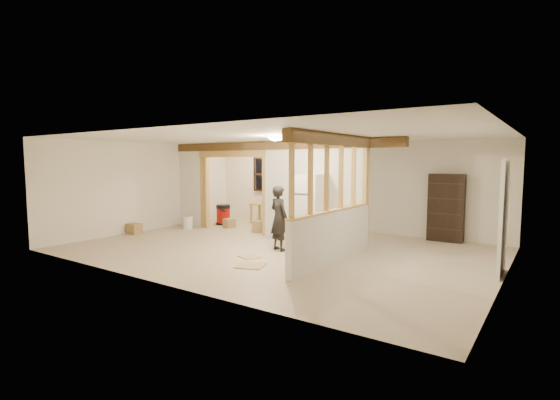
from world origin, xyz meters
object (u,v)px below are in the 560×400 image
Objects in this scene: refrigerator at (310,210)px; work_table at (267,214)px; bookshelf at (446,208)px; shop_vac at (223,214)px; woman at (279,218)px.

refrigerator is 1.63× the size of work_table.
work_table is 0.62× the size of bookshelf.
work_table reaches higher than shop_vac.
shop_vac is at bearing -11.75° from woman.
work_table is at bearing 37.09° from shop_vac.
work_table is 1.38m from shop_vac.
woman reaches higher than shop_vac.
bookshelf is (2.80, 3.17, 0.11)m from woman.
bookshelf reaches higher than shop_vac.
woman is 4.23m from bookshelf.
woman is at bearing -30.20° from shop_vac.
woman is 0.87× the size of bookshelf.
refrigerator reaches higher than bookshelf.
woman is 4.14m from shop_vac.
shop_vac is at bearing -170.26° from bookshelf.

